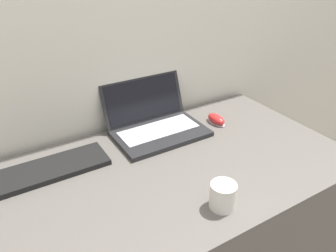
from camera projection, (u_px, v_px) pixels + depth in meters
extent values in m
cube|color=silver|center=(116.00, 5.00, 1.26)|extent=(7.00, 0.04, 2.50)
cube|color=#5B5651|center=(171.00, 238.00, 1.38)|extent=(1.34, 0.74, 0.74)
cube|color=#232326|center=(161.00, 134.00, 1.38)|extent=(0.38, 0.24, 0.02)
cube|color=#B7B7BC|center=(159.00, 129.00, 1.39)|extent=(0.33, 0.13, 0.00)
cube|color=#232326|center=(143.00, 99.00, 1.45)|extent=(0.38, 0.08, 0.19)
cube|color=black|center=(144.00, 99.00, 1.44)|extent=(0.35, 0.06, 0.16)
cylinder|color=silver|center=(223.00, 196.00, 0.99)|extent=(0.08, 0.08, 0.09)
cylinder|color=black|center=(224.00, 186.00, 0.97)|extent=(0.07, 0.07, 0.01)
ellipsoid|color=#B2B2B7|center=(216.00, 122.00, 1.49)|extent=(0.06, 0.10, 0.01)
ellipsoid|color=red|center=(216.00, 119.00, 1.48)|extent=(0.05, 0.10, 0.04)
cube|color=black|center=(52.00, 169.00, 1.17)|extent=(0.40, 0.15, 0.02)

